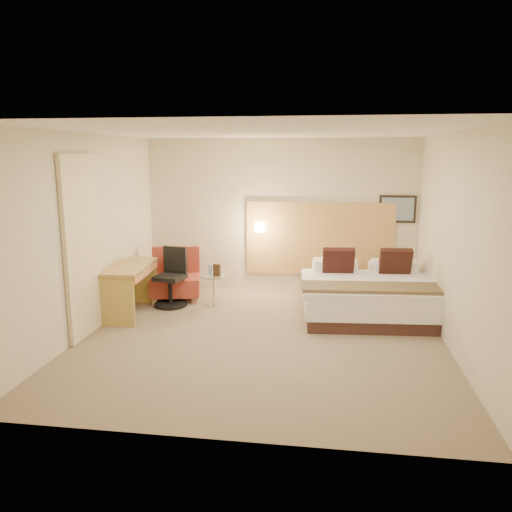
# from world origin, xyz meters

# --- Properties ---
(floor) EXTENTS (4.80, 5.00, 0.02)m
(floor) POSITION_xyz_m (0.00, 0.00, -0.01)
(floor) COLOR #7D6B54
(floor) RESTS_ON ground
(ceiling) EXTENTS (4.80, 5.00, 0.02)m
(ceiling) POSITION_xyz_m (0.00, 0.00, 2.71)
(ceiling) COLOR white
(ceiling) RESTS_ON floor
(wall_back) EXTENTS (4.80, 0.02, 2.70)m
(wall_back) POSITION_xyz_m (0.00, 2.51, 1.35)
(wall_back) COLOR beige
(wall_back) RESTS_ON floor
(wall_front) EXTENTS (4.80, 0.02, 2.70)m
(wall_front) POSITION_xyz_m (0.00, -2.51, 1.35)
(wall_front) COLOR beige
(wall_front) RESTS_ON floor
(wall_left) EXTENTS (0.02, 5.00, 2.70)m
(wall_left) POSITION_xyz_m (-2.41, 0.00, 1.35)
(wall_left) COLOR beige
(wall_left) RESTS_ON floor
(wall_right) EXTENTS (0.02, 5.00, 2.70)m
(wall_right) POSITION_xyz_m (2.41, 0.00, 1.35)
(wall_right) COLOR beige
(wall_right) RESTS_ON floor
(headboard_panel) EXTENTS (2.60, 0.04, 1.30)m
(headboard_panel) POSITION_xyz_m (0.70, 2.47, 0.95)
(headboard_panel) COLOR tan
(headboard_panel) RESTS_ON wall_back
(art_frame) EXTENTS (0.62, 0.03, 0.47)m
(art_frame) POSITION_xyz_m (2.02, 2.48, 1.50)
(art_frame) COLOR black
(art_frame) RESTS_ON wall_back
(art_canvas) EXTENTS (0.54, 0.01, 0.39)m
(art_canvas) POSITION_xyz_m (2.02, 2.46, 1.50)
(art_canvas) COLOR gray
(art_canvas) RESTS_ON wall_back
(lamp_arm) EXTENTS (0.02, 0.12, 0.02)m
(lamp_arm) POSITION_xyz_m (-0.35, 2.42, 1.15)
(lamp_arm) COLOR white
(lamp_arm) RESTS_ON wall_back
(lamp_shade) EXTENTS (0.15, 0.15, 0.15)m
(lamp_shade) POSITION_xyz_m (-0.35, 2.36, 1.15)
(lamp_shade) COLOR #FCEAC4
(lamp_shade) RESTS_ON wall_back
(curtain) EXTENTS (0.06, 0.90, 2.42)m
(curtain) POSITION_xyz_m (-2.36, -0.25, 1.22)
(curtain) COLOR beige
(curtain) RESTS_ON wall_left
(bottle_a) EXTENTS (0.07, 0.07, 0.18)m
(bottle_a) POSITION_xyz_m (-1.03, 1.40, 0.58)
(bottle_a) COLOR #95B3E6
(bottle_a) RESTS_ON side_table
(menu_folder) EXTENTS (0.12, 0.07, 0.20)m
(menu_folder) POSITION_xyz_m (-0.91, 1.33, 0.59)
(menu_folder) COLOR #3B2718
(menu_folder) RESTS_ON side_table
(bed) EXTENTS (2.16, 2.12, 0.99)m
(bed) POSITION_xyz_m (1.48, 1.25, 0.32)
(bed) COLOR #3D231E
(bed) RESTS_ON floor
(lounge_chair) EXTENTS (0.94, 0.87, 0.85)m
(lounge_chair) POSITION_xyz_m (-1.70, 1.66, 0.34)
(lounge_chair) COLOR tan
(lounge_chair) RESTS_ON floor
(side_table) EXTENTS (0.54, 0.54, 0.49)m
(side_table) POSITION_xyz_m (-0.96, 1.35, 0.28)
(side_table) COLOR silver
(side_table) RESTS_ON floor
(desk) EXTENTS (0.64, 1.27, 0.77)m
(desk) POSITION_xyz_m (-2.11, 0.71, 0.61)
(desk) COLOR #B08644
(desk) RESTS_ON floor
(desk_chair) EXTENTS (0.62, 0.62, 0.94)m
(desk_chair) POSITION_xyz_m (-1.64, 1.24, 0.39)
(desk_chair) COLOR black
(desk_chair) RESTS_ON floor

